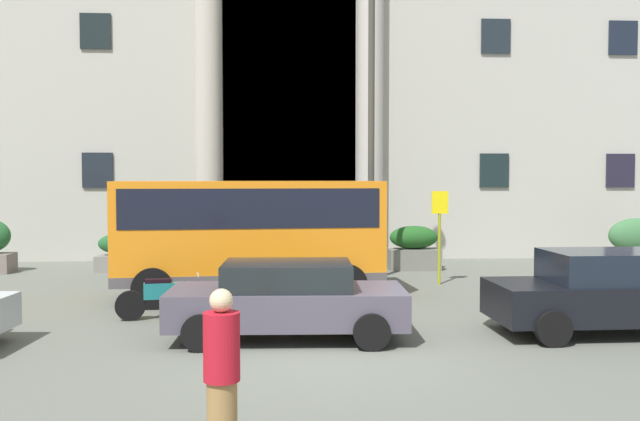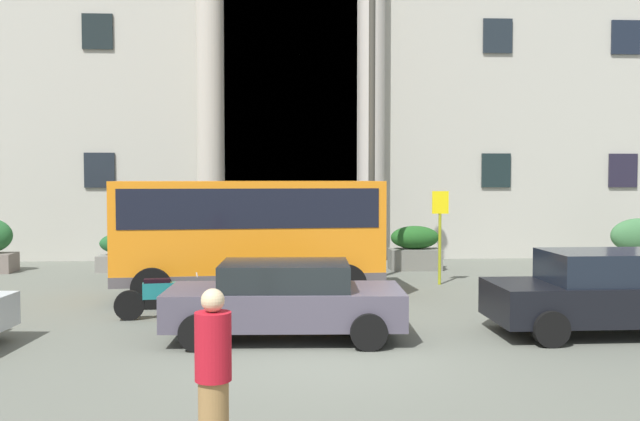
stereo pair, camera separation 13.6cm
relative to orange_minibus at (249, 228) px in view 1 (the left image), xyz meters
The scene contains 12 objects.
ground_plane 5.93m from the orange_minibus, 75.51° to the right, with size 80.00×64.00×0.12m, color #5B5F55.
office_building_facade 13.22m from the orange_minibus, 83.24° to the left, with size 39.96×9.71×14.15m.
orange_minibus is the anchor object (origin of this frame).
bus_stop_sign 5.27m from the orange_minibus, 18.94° to the left, with size 0.44×0.08×2.50m.
hedge_planter_west 6.90m from the orange_minibus, 44.20° to the left, with size 1.57×0.88×1.36m.
hedge_planter_east 6.35m from the orange_minibus, 128.63° to the left, with size 1.85×0.84×1.21m.
hedge_planter_entrance_left 13.14m from the orange_minibus, 22.19° to the left, with size 1.92×0.86×1.57m.
white_taxi_kerbside 4.48m from the orange_minibus, 78.97° to the right, with size 4.20×2.09×1.36m.
parked_hatchback_near 8.07m from the orange_minibus, 32.09° to the right, with size 4.47×2.02×1.52m.
motorcycle_far_end 3.16m from the orange_minibus, 123.02° to the right, with size 2.05×0.58×0.89m.
pedestrian_woman_with_bag 9.77m from the orange_minibus, 89.27° to the right, with size 0.36×0.36×1.77m.
lamppost_plaza_centre 5.41m from the orange_minibus, 39.95° to the left, with size 0.40×0.40×8.65m.
Camera 1 is at (-0.75, -10.94, 2.84)m, focal length 38.85 mm.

